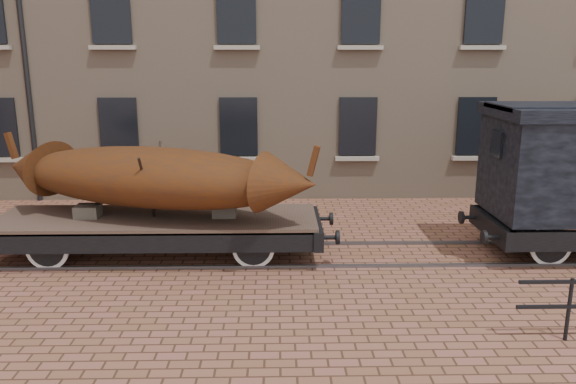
{
  "coord_description": "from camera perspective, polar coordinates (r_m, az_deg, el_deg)",
  "views": [
    {
      "loc": [
        -1.38,
        -11.49,
        4.21
      ],
      "look_at": [
        -1.14,
        0.5,
        1.3
      ],
      "focal_mm": 35.0,
      "sensor_mm": 36.0,
      "label": 1
    }
  ],
  "objects": [
    {
      "name": "ground",
      "position": [
        12.32,
        5.4,
        -6.41
      ],
      "size": [
        90.0,
        90.0,
        0.0
      ],
      "primitive_type": "plane",
      "color": "brown"
    },
    {
      "name": "rail_track",
      "position": [
        12.31,
        5.41,
        -6.28
      ],
      "size": [
        30.0,
        1.52,
        0.06
      ],
      "color": "#59595E",
      "rests_on": "ground"
    },
    {
      "name": "flatcar_wagon",
      "position": [
        12.28,
        -13.15,
        -3.25
      ],
      "size": [
        7.64,
        2.07,
        1.15
      ],
      "color": "#413126",
      "rests_on": "ground"
    },
    {
      "name": "iron_boat",
      "position": [
        12.04,
        -13.66,
        1.52
      ],
      "size": [
        7.07,
        3.69,
        1.69
      ],
      "color": "#50250B",
      "rests_on": "flatcar_wagon"
    }
  ]
}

